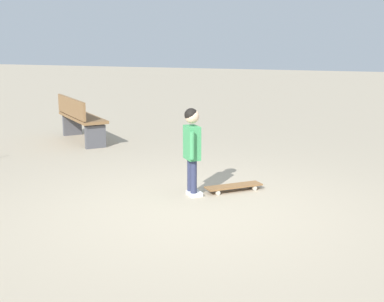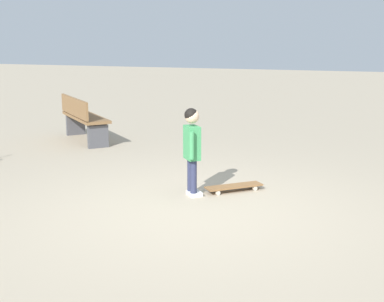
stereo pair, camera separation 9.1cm
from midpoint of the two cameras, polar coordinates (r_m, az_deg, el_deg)
ground_plane at (r=5.98m, az=0.63°, el=-6.34°), size 50.00×50.00×0.00m
child_person at (r=6.38m, az=0.42°, el=0.93°), size 0.27×0.40×1.06m
skateboard at (r=6.73m, az=4.82°, el=-3.74°), size 0.67×0.63×0.07m
street_bench at (r=10.00m, az=-11.15°, el=3.41°), size 1.47×1.41×0.80m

